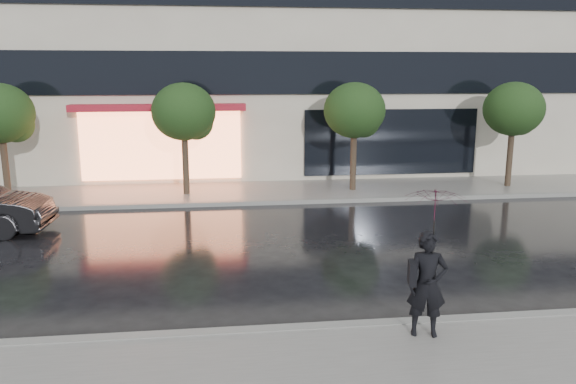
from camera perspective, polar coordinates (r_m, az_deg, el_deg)
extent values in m
plane|color=black|center=(10.76, 3.21, -11.69)|extent=(120.00, 120.00, 0.00)
cube|color=slate|center=(20.47, -1.79, 0.04)|extent=(60.00, 3.50, 0.12)
cube|color=gray|center=(9.84, 4.25, -13.64)|extent=(60.00, 0.25, 0.14)
cube|color=gray|center=(18.77, -1.31, -1.04)|extent=(60.00, 0.25, 0.14)
cube|color=black|center=(21.70, -2.28, 12.00)|extent=(28.00, 0.12, 1.60)
cube|color=#FF8C59|center=(21.90, -12.74, 4.63)|extent=(6.00, 0.10, 2.60)
cube|color=#A6192A|center=(21.43, -13.00, 8.36)|extent=(6.40, 0.70, 0.25)
cube|color=black|center=(22.83, 10.44, 5.02)|extent=(7.00, 0.10, 2.60)
cylinder|color=#33261C|center=(21.23, -26.74, 2.03)|extent=(0.22, 0.22, 2.20)
ellipsoid|color=#1B3314|center=(21.02, -27.24, 7.13)|extent=(2.20, 2.20, 1.98)
sphere|color=#1B3314|center=(21.10, -25.92, 6.18)|extent=(1.20, 1.20, 1.20)
cylinder|color=#33261C|center=(19.99, -10.35, 2.59)|extent=(0.22, 0.22, 2.20)
ellipsoid|color=#1B3314|center=(19.77, -10.56, 8.03)|extent=(2.20, 2.20, 1.98)
sphere|color=#1B3314|center=(19.98, -9.33, 6.96)|extent=(1.20, 1.20, 1.20)
cylinder|color=#33261C|center=(20.51, 6.64, 2.95)|extent=(0.22, 0.22, 2.20)
ellipsoid|color=#1B3314|center=(20.30, 6.77, 8.25)|extent=(2.20, 2.20, 1.98)
sphere|color=#1B3314|center=(20.62, 7.70, 7.17)|extent=(1.20, 1.20, 1.20)
cylinder|color=#33261C|center=(22.67, 21.57, 3.05)|extent=(0.22, 0.22, 2.20)
ellipsoid|color=#1B3314|center=(22.48, 21.95, 7.83)|extent=(2.20, 2.20, 1.98)
sphere|color=#1B3314|center=(22.87, 22.52, 6.84)|extent=(1.20, 1.20, 1.20)
imported|color=black|center=(9.43, 13.96, -9.09)|extent=(0.71, 0.54, 1.74)
imported|color=#3B0A1C|center=(9.09, 14.68, -2.38)|extent=(1.16, 1.17, 0.89)
cylinder|color=black|center=(9.23, 14.52, -5.39)|extent=(0.02, 0.02, 0.87)
cube|color=black|center=(9.27, 12.50, -8.02)|extent=(0.18, 0.34, 0.37)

